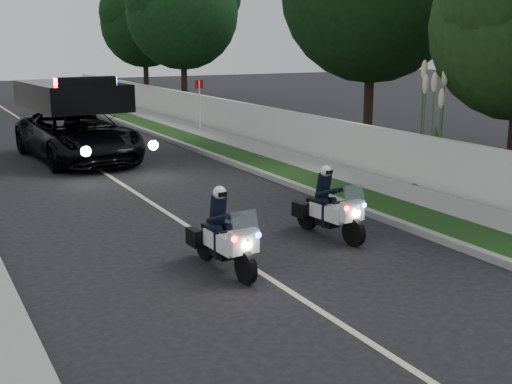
% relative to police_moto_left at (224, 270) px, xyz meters
% --- Properties ---
extents(ground, '(120.00, 120.00, 0.00)m').
position_rel_police_moto_left_xyz_m(ground, '(0.51, 0.91, 0.00)').
color(ground, black).
rests_on(ground, ground).
extents(curb_right, '(0.20, 60.00, 0.15)m').
position_rel_police_moto_left_xyz_m(curb_right, '(4.61, 10.91, 0.07)').
color(curb_right, gray).
rests_on(curb_right, ground).
extents(grass_verge, '(1.20, 60.00, 0.16)m').
position_rel_police_moto_left_xyz_m(grass_verge, '(5.31, 10.91, 0.08)').
color(grass_verge, '#193814').
rests_on(grass_verge, ground).
extents(sidewalk_right, '(1.40, 60.00, 0.16)m').
position_rel_police_moto_left_xyz_m(sidewalk_right, '(6.61, 10.91, 0.08)').
color(sidewalk_right, gray).
rests_on(sidewalk_right, ground).
extents(property_wall, '(0.22, 60.00, 1.50)m').
position_rel_police_moto_left_xyz_m(property_wall, '(7.61, 10.91, 0.75)').
color(property_wall, beige).
rests_on(property_wall, ground).
extents(lane_marking, '(0.12, 50.00, 0.01)m').
position_rel_police_moto_left_xyz_m(lane_marking, '(0.51, 10.91, 0.00)').
color(lane_marking, '#BFB78C').
rests_on(lane_marking, ground).
extents(police_moto_left, '(0.74, 1.84, 1.53)m').
position_rel_police_moto_left_xyz_m(police_moto_left, '(0.00, 0.00, 0.00)').
color(police_moto_left, silver).
rests_on(police_moto_left, ground).
extents(police_moto_right, '(0.83, 1.84, 1.51)m').
position_rel_police_moto_left_xyz_m(police_moto_right, '(2.81, 0.81, 0.00)').
color(police_moto_right, silver).
rests_on(police_moto_right, ground).
extents(police_suv, '(3.42, 6.56, 3.09)m').
position_rel_police_moto_left_xyz_m(police_suv, '(0.36, 12.34, 0.00)').
color(police_suv, black).
rests_on(police_suv, ground).
extents(sign_post, '(0.40, 0.40, 2.43)m').
position_rel_police_moto_left_xyz_m(sign_post, '(6.51, 16.13, 0.00)').
color(sign_post, red).
rests_on(sign_post, ground).
extents(pampas_far, '(1.49, 1.49, 3.83)m').
position_rel_police_moto_left_xyz_m(pampas_far, '(8.11, 3.46, 0.00)').
color(pampas_far, beige).
rests_on(pampas_far, ground).
extents(tree_right_b, '(6.09, 6.09, 8.46)m').
position_rel_police_moto_left_xyz_m(tree_right_b, '(10.22, 2.54, 0.00)').
color(tree_right_b, '#204416').
rests_on(tree_right_b, ground).
extents(tree_right_c, '(8.56, 8.56, 11.31)m').
position_rel_police_moto_left_xyz_m(tree_right_c, '(10.82, 9.95, 0.00)').
color(tree_right_c, black).
rests_on(tree_right_c, ground).
extents(tree_right_d, '(6.76, 6.76, 10.72)m').
position_rel_police_moto_left_xyz_m(tree_right_d, '(9.87, 26.14, 0.00)').
color(tree_right_d, '#123814').
rests_on(tree_right_d, ground).
extents(tree_right_e, '(7.62, 7.62, 9.91)m').
position_rel_police_moto_left_xyz_m(tree_right_e, '(10.43, 34.60, 0.00)').
color(tree_right_e, '#103310').
rests_on(tree_right_e, ground).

